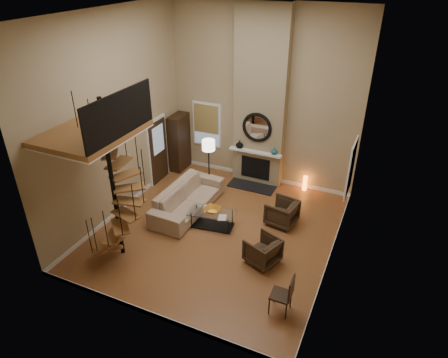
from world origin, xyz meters
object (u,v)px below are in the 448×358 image
at_px(hutch, 180,143).
at_px(sofa, 188,198).
at_px(coffee_table, 212,217).
at_px(side_chair, 285,293).
at_px(floor_lamp, 209,149).
at_px(armchair_far, 265,252).
at_px(armchair_near, 284,213).
at_px(accent_lamp, 305,183).

distance_m(hutch, sofa, 2.79).
bearing_deg(sofa, coffee_table, -112.59).
distance_m(hutch, side_chair, 7.13).
xyz_separation_m(sofa, floor_lamp, (0.06, 1.29, 1.02)).
relative_size(hutch, side_chair, 2.14).
distance_m(hutch, armchair_far, 5.65).
bearing_deg(armchair_near, hutch, -103.54).
xyz_separation_m(armchair_near, armchair_far, (0.05, -1.76, 0.00)).
relative_size(hutch, accent_lamp, 4.13).
relative_size(sofa, armchair_far, 3.69).
bearing_deg(armchair_far, hutch, -107.95).
height_order(accent_lamp, side_chair, side_chair).
distance_m(sofa, armchair_far, 3.10).
xyz_separation_m(coffee_table, accent_lamp, (1.84, 2.95, -0.03)).
relative_size(sofa, accent_lamp, 5.64).
distance_m(armchair_far, side_chair, 1.55).
distance_m(armchair_near, coffee_table, 1.98).
relative_size(armchair_near, armchair_far, 1.06).
xyz_separation_m(coffee_table, floor_lamp, (-0.93, 1.74, 1.13)).
bearing_deg(armchair_near, floor_lamp, -97.98).
distance_m(sofa, side_chair, 4.50).
distance_m(floor_lamp, accent_lamp, 3.24).
relative_size(armchair_near, accent_lamp, 1.63).
xyz_separation_m(armchair_near, coffee_table, (-1.77, -0.89, -0.07)).
height_order(sofa, floor_lamp, floor_lamp).
bearing_deg(hutch, accent_lamp, 3.20).
bearing_deg(armchair_far, coffee_table, -93.96).
xyz_separation_m(floor_lamp, accent_lamp, (2.76, 1.21, -1.16)).
height_order(hutch, floor_lamp, hutch).
bearing_deg(armchair_near, armchair_far, 10.98).
xyz_separation_m(hutch, accent_lamp, (4.35, 0.24, -0.70)).
height_order(armchair_near, armchair_far, armchair_near).
bearing_deg(sofa, armchair_near, -79.08).
xyz_separation_m(hutch, armchair_near, (4.28, -1.81, -0.60)).
height_order(armchair_near, floor_lamp, floor_lamp).
bearing_deg(coffee_table, side_chair, -38.53).
xyz_separation_m(accent_lamp, side_chair, (0.86, -5.09, 0.28)).
xyz_separation_m(coffee_table, side_chair, (2.69, -2.14, 0.24)).
height_order(armchair_near, accent_lamp, armchair_near).
bearing_deg(accent_lamp, hutch, -176.80).
distance_m(coffee_table, side_chair, 3.45).
xyz_separation_m(floor_lamp, side_chair, (3.62, -3.88, -0.89)).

